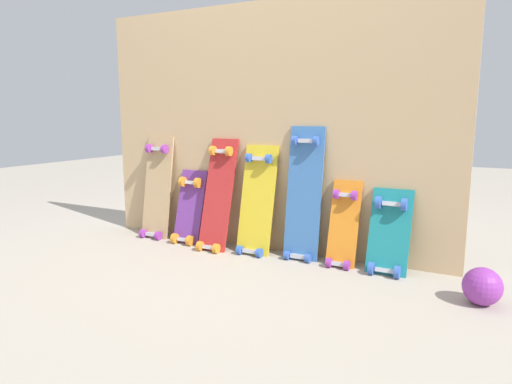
{
  "coord_description": "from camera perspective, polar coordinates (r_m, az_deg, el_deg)",
  "views": [
    {
      "loc": [
        1.29,
        -2.58,
        0.88
      ],
      "look_at": [
        0.0,
        -0.07,
        0.4
      ],
      "focal_mm": 31.79,
      "sensor_mm": 36.0,
      "label": 1
    }
  ],
  "objects": [
    {
      "name": "skateboard_blue",
      "position": [
        2.78,
        5.99,
        -0.87
      ],
      "size": [
        0.22,
        0.18,
        0.88
      ],
      "color": "#386BAD",
      "rests_on": "ground"
    },
    {
      "name": "plywood_wall_panel",
      "position": [
        2.94,
        1.26,
        7.91
      ],
      "size": [
        2.43,
        0.04,
        1.58
      ],
      "primitive_type": "cube",
      "color": "tan",
      "rests_on": "ground"
    },
    {
      "name": "skateboard_teal",
      "position": [
        2.65,
        16.34,
        -5.47
      ],
      "size": [
        0.23,
        0.22,
        0.53
      ],
      "color": "#197A7F",
      "rests_on": "ground"
    },
    {
      "name": "skateboard_purple",
      "position": [
        3.19,
        -8.44,
        -2.4
      ],
      "size": [
        0.21,
        0.22,
        0.56
      ],
      "color": "#6B338C",
      "rests_on": "ground"
    },
    {
      "name": "skateboard_yellow",
      "position": [
        2.9,
        0.06,
        -1.66
      ],
      "size": [
        0.23,
        0.23,
        0.76
      ],
      "color": "gold",
      "rests_on": "ground"
    },
    {
      "name": "skateboard_red",
      "position": [
        3.0,
        -4.9,
        -0.92
      ],
      "size": [
        0.2,
        0.28,
        0.79
      ],
      "color": "#B22626",
      "rests_on": "ground"
    },
    {
      "name": "ground_plane",
      "position": [
        3.01,
        0.61,
        -7.3
      ],
      "size": [
        12.0,
        12.0,
        0.0
      ],
      "primitive_type": "plane",
      "color": "#A89E8E"
    },
    {
      "name": "skateboard_orange",
      "position": [
        2.72,
        10.89,
        -4.65
      ],
      "size": [
        0.17,
        0.21,
        0.57
      ],
      "color": "orange",
      "rests_on": "ground"
    },
    {
      "name": "skateboard_natural",
      "position": [
        3.35,
        -12.36,
        0.02
      ],
      "size": [
        0.22,
        0.2,
        0.79
      ],
      "color": "tan",
      "rests_on": "ground"
    },
    {
      "name": "rubber_ball",
      "position": [
        2.4,
        26.59,
        -10.57
      ],
      "size": [
        0.18,
        0.18,
        0.18
      ],
      "primitive_type": "sphere",
      "color": "purple",
      "rests_on": "ground"
    }
  ]
}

